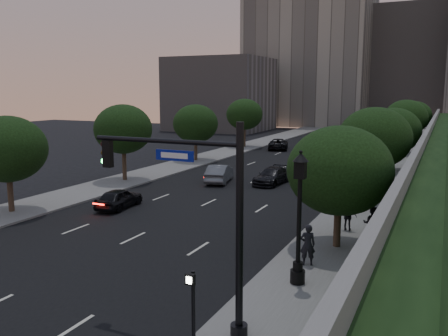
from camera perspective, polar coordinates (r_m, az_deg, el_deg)
The scene contains 28 objects.
ground at distance 22.72m, azimuth -18.45°, elevation -11.57°, with size 160.00×160.00×0.00m, color black.
road_surface at distance 48.23m, azimuth 6.83°, elevation -0.11°, with size 16.00×140.00×0.02m, color black.
sidewalk_right at distance 46.09m, azimuth 19.01°, elevation -0.93°, with size 4.50×140.00×0.15m, color slate.
sidewalk_left at distance 52.31m, azimuth -3.88°, elevation 0.75°, with size 4.50×140.00×0.15m, color slate.
parapet_wall at distance 43.34m, azimuth 23.29°, elevation 3.90°, with size 0.35×90.00×0.70m, color slate.
office_block_left at distance 111.29m, azimuth 10.36°, elevation 13.44°, with size 26.00×20.00×32.00m, color #9B9687.
office_block_mid at distance 117.61m, azimuth 21.26°, elevation 11.27°, with size 22.00×18.00×26.00m, color gray.
office_block_filler at distance 94.49m, azimuth -0.46°, elevation 8.86°, with size 18.00×16.00×14.00m, color gray.
tree_right_a at distance 23.95m, azimuth 13.73°, elevation -0.29°, with size 5.20×5.20×6.24m.
tree_right_b at distance 35.64m, azimuth 17.67°, elevation 3.45°, with size 5.20×5.20×6.74m.
tree_right_c at distance 48.55m, azimuth 19.71°, elevation 4.24°, with size 5.20×5.20×6.24m.
tree_right_d at distance 62.43m, azimuth 21.03°, elevation 5.66°, with size 5.20×5.20×6.74m.
tree_right_e at distance 77.41m, azimuth 21.87°, elevation 5.85°, with size 5.20×5.20×6.24m.
tree_left_a at distance 33.14m, azimuth -24.64°, elevation 2.08°, with size 5.00×5.00×6.34m.
tree_left_b at distance 41.80m, azimuth -12.04°, elevation 4.59°, with size 5.00×5.00×6.71m.
tree_left_c at distance 52.74m, azimuth -3.45°, elevation 5.35°, with size 5.00×5.00×6.34m.
tree_left_d at distance 65.33m, azimuth 2.48°, elevation 6.47°, with size 5.00×5.00×6.71m.
traffic_signal_mast at distance 15.27m, azimuth -1.91°, elevation -6.87°, with size 5.68×0.56×7.00m.
street_lamp at distance 19.31m, azimuth 9.00°, elevation -6.68°, with size 0.64×0.64×5.62m.
pedestrian_signal at distance 15.10m, azimuth -3.82°, elevation -15.63°, with size 0.30×0.33×2.50m.
sedan_near_left at distance 32.83m, azimuth -12.52°, elevation -3.58°, with size 1.63×4.05×1.38m, color black.
sedan_mid_left at distance 40.95m, azimuth -0.55°, elevation -0.65°, with size 1.66×4.76×1.57m, color slate.
sedan_far_left at distance 63.81m, azimuth 6.54°, elevation 2.88°, with size 2.45×5.30×1.47m, color black.
sedan_near_right at distance 40.39m, azimuth 5.79°, elevation -0.97°, with size 1.94×4.78×1.39m, color black.
sedan_far_right at distance 51.93m, azimuth 15.13°, elevation 1.14°, with size 1.79×4.44×1.51m, color #5A5C62.
pedestrian_a at distance 21.79m, azimuth 10.02°, elevation -9.07°, with size 0.69×0.45×1.89m, color black.
pedestrian_b at distance 25.87m, azimuth 17.37°, elevation -6.42°, with size 0.90×0.70×1.86m, color black.
pedestrian_c at distance 27.47m, azimuth 14.71°, elevation -5.64°, with size 0.95×0.39×1.62m, color black.
Camera 1 is at (14.92, -15.17, 7.96)m, focal length 38.00 mm.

